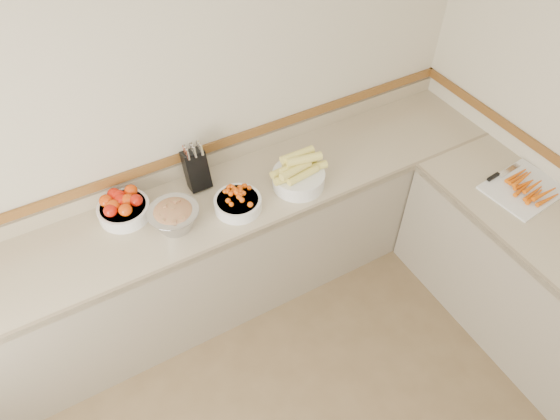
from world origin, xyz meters
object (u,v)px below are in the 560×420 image
rhubarb_bowl (174,217)px  tomato_bowl (123,207)px  corn_bowl (299,174)px  cherry_tomato_bowl (238,202)px  cutting_board (525,188)px  knife_block (196,169)px

rhubarb_bowl → tomato_bowl: bearing=134.2°
corn_bowl → cherry_tomato_bowl: bearing=179.6°
cherry_tomato_bowl → rhubarb_bowl: (-0.37, 0.04, 0.03)m
corn_bowl → rhubarb_bowl: size_ratio=1.23×
corn_bowl → cutting_board: bearing=-31.4°
tomato_bowl → cutting_board: (2.19, -0.99, -0.05)m
tomato_bowl → corn_bowl: bearing=-15.3°
corn_bowl → cutting_board: (1.18, -0.72, -0.07)m
cherry_tomato_bowl → tomato_bowl: bearing=155.5°
tomato_bowl → cutting_board: 2.40m
cherry_tomato_bowl → cutting_board: 1.75m
cherry_tomato_bowl → corn_bowl: 0.41m
rhubarb_bowl → knife_block: bearing=46.6°
rhubarb_bowl → cutting_board: size_ratio=0.59×
knife_block → corn_bowl: size_ratio=0.89×
tomato_bowl → cherry_tomato_bowl: 0.66m
cherry_tomato_bowl → corn_bowl: (0.41, -0.00, 0.03)m
knife_block → corn_bowl: bearing=-29.7°
rhubarb_bowl → corn_bowl: bearing=-3.2°
knife_block → cherry_tomato_bowl: bearing=-67.5°
knife_block → tomato_bowl: knife_block is taller
knife_block → cherry_tomato_bowl: (0.13, -0.30, -0.08)m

